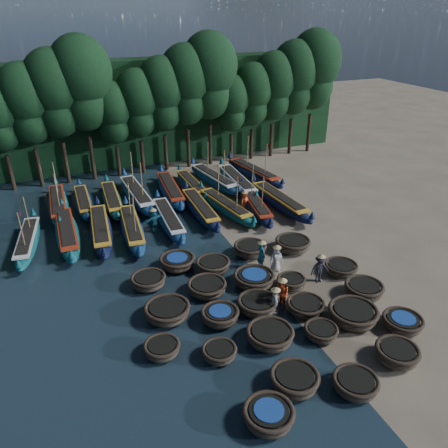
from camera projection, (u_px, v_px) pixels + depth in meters
name	position (u px, v px, depth m)	size (l,w,h in m)	color
ground	(255.00, 272.00, 26.45)	(120.00, 120.00, 0.00)	gray
foliage_wall	(153.00, 111.00, 43.61)	(40.00, 3.00, 10.00)	black
coracle_1	(269.00, 416.00, 16.70)	(2.10, 2.10, 0.77)	#4C402F
coracle_2	(294.00, 380.00, 18.28)	(2.54, 2.54, 0.80)	#4C402F
coracle_3	(355.00, 384.00, 18.17)	(2.33, 2.33, 0.69)	#4C402F
coracle_4	(397.00, 354.00, 19.64)	(2.01, 2.01, 0.80)	#4C402F
coracle_5	(219.00, 352.00, 19.85)	(1.96, 1.96, 0.64)	#4C402F
coracle_6	(270.00, 335.00, 20.76)	(2.85, 2.85, 0.77)	#4C402F
coracle_7	(321.00, 332.00, 21.10)	(1.67, 1.67, 0.64)	#4C402F
coracle_8	(353.00, 314.00, 22.13)	(2.94, 2.94, 0.84)	#4C402F
coracle_9	(403.00, 322.00, 21.70)	(2.42, 2.42, 0.67)	#4C402F
coracle_10	(162.00, 349.00, 20.04)	(1.71, 1.71, 0.68)	#4C402F
coracle_11	(220.00, 315.00, 22.10)	(2.21, 2.21, 0.75)	#4C402F
coracle_12	(257.00, 305.00, 22.90)	(2.26, 2.26, 0.77)	#4C402F
coracle_13	(305.00, 306.00, 22.87)	(2.10, 2.10, 0.67)	#4C402F
coracle_14	(364.00, 289.00, 24.08)	(2.17, 2.17, 0.81)	#4C402F
coracle_15	(167.00, 311.00, 22.35)	(2.42, 2.42, 0.82)	#4C402F
coracle_16	(207.00, 287.00, 24.32)	(2.32, 2.32, 0.75)	#4C402F
coracle_17	(254.00, 279.00, 25.04)	(2.72, 2.72, 0.78)	#4C402F
coracle_18	(291.00, 282.00, 24.86)	(1.67, 1.67, 0.67)	#4C402F
coracle_19	(341.00, 268.00, 26.20)	(2.05, 2.05, 0.67)	#4C402F
coracle_20	(148.00, 281.00, 24.87)	(2.04, 2.04, 0.76)	#4C402F
coracle_21	(177.00, 262.00, 26.67)	(2.33, 2.33, 0.80)	#4C402F
coracle_22	(213.00, 265.00, 26.30)	(2.11, 2.11, 0.80)	#4C402F
coracle_23	(250.00, 249.00, 28.06)	(2.14, 2.14, 0.81)	#4C402F
coracle_24	(293.00, 244.00, 28.62)	(2.42, 2.42, 0.83)	#4C402F
long_boat_0	(28.00, 241.00, 28.86)	(2.30, 7.67, 3.28)	#104F5C
long_boat_1	(67.00, 233.00, 29.82)	(1.55, 8.68, 1.53)	#104F5C
long_boat_2	(101.00, 229.00, 30.30)	(2.19, 8.52, 1.50)	#0F1539
long_boat_3	(132.00, 228.00, 30.47)	(2.12, 8.23, 3.51)	navy
long_boat_4	(169.00, 219.00, 31.79)	(1.78, 8.15, 1.44)	navy
long_boat_5	(200.00, 209.00, 33.40)	(1.74, 8.42, 1.48)	#0F1539
long_boat_6	(225.00, 206.00, 33.79)	(2.66, 8.06, 3.46)	#104F5C
long_boat_7	(255.00, 205.00, 34.00)	(2.72, 8.05, 3.46)	#0F1539
long_boat_8	(279.00, 201.00, 34.59)	(2.06, 8.94, 1.58)	#0F1539
long_boat_9	(58.00, 205.00, 34.02)	(1.69, 8.63, 3.66)	#104F5C
long_boat_10	(83.00, 202.00, 34.72)	(1.40, 7.36, 1.30)	navy
long_boat_11	(112.00, 199.00, 35.02)	(1.81, 8.07, 1.42)	#104F5C
long_boat_12	(137.00, 195.00, 35.75)	(1.95, 9.06, 3.85)	navy
long_boat_13	(170.00, 190.00, 36.73)	(2.21, 8.71, 1.54)	navy
long_boat_14	(192.00, 185.00, 38.03)	(1.34, 7.44, 1.31)	#104F5C
long_boat_15	(214.00, 179.00, 39.02)	(2.79, 8.51, 3.66)	navy
long_boat_16	(237.00, 182.00, 38.34)	(2.08, 8.96, 1.58)	#104F5C
long_boat_17	(254.00, 173.00, 40.45)	(2.89, 8.70, 3.74)	#0F1539
fisherman_0	(276.00, 258.00, 26.25)	(0.91, 0.69, 1.88)	beige
fisherman_1	(261.00, 254.00, 26.49)	(0.52, 0.71, 2.01)	#1B5E71
fisherman_2	(282.00, 293.00, 22.97)	(0.73, 0.91, 1.99)	#C3401A
fisherman_3	(320.00, 268.00, 25.16)	(1.20, 0.76, 1.97)	black
fisherman_4	(275.00, 300.00, 22.58)	(0.69, 0.97, 1.73)	beige
fisherman_5	(154.00, 220.00, 30.85)	(1.67, 1.13, 1.93)	#1B5E71
fisherman_6	(245.00, 201.00, 33.91)	(0.95, 0.82, 1.84)	#C3401A
tree_2	(26.00, 103.00, 35.79)	(4.51, 4.51, 10.63)	black
tree_3	(54.00, 92.00, 36.27)	(4.92, 4.92, 11.60)	black
tree_4	(82.00, 82.00, 36.75)	(5.34, 5.34, 12.58)	black
tree_5	(113.00, 112.00, 38.75)	(3.68, 3.68, 8.68)	black
tree_6	(138.00, 103.00, 39.23)	(4.09, 4.09, 9.65)	black
tree_7	(162.00, 93.00, 39.71)	(4.51, 4.51, 10.63)	black
tree_8	(186.00, 84.00, 40.19)	(4.92, 4.92, 11.60)	black
tree_9	(209.00, 75.00, 40.67)	(5.34, 5.34, 12.58)	black
tree_10	(231.00, 102.00, 42.67)	(3.68, 3.68, 8.68)	black
tree_11	(253.00, 94.00, 43.15)	(4.09, 4.09, 9.65)	black
tree_12	(274.00, 85.00, 43.63)	(4.51, 4.51, 10.63)	black
tree_13	(294.00, 77.00, 44.12)	(4.92, 4.92, 11.60)	black
tree_14	(314.00, 69.00, 44.60)	(5.34, 5.34, 12.58)	black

